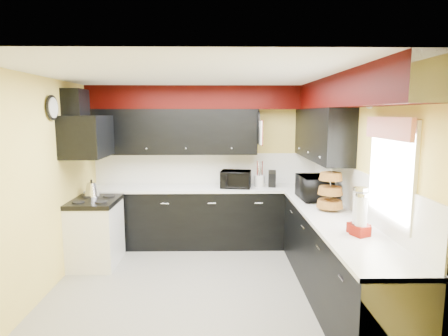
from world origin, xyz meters
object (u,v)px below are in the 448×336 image
Objects in this scene: toaster_oven at (236,179)px; knife_block at (272,179)px; microwave at (314,188)px; utensil_crock at (260,181)px; kettle at (92,189)px.

toaster_oven is 0.57m from knife_block.
microwave is 0.96m from knife_block.
toaster_oven is 0.39m from utensil_crock.
toaster_oven is at bearing -168.96° from utensil_crock.
kettle is at bearing 81.05° from microwave.
toaster_oven is at bearing -169.94° from knife_block.
utensil_crock is 0.71× the size of knife_block.
utensil_crock is (0.38, 0.07, -0.04)m from toaster_oven.
knife_block is at bearing 25.21° from microwave.
microwave is at bearing -54.51° from utensil_crock.
microwave is 1.10m from utensil_crock.
kettle is at bearing -167.51° from utensil_crock.
microwave reaches higher than utensil_crock.
knife_block is at bearing 10.71° from kettle.
knife_block reaches higher than utensil_crock.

